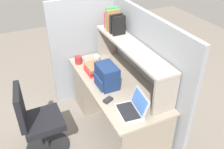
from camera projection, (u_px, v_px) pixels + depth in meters
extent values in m
plane|color=slate|center=(115.00, 125.00, 3.40)|extent=(8.00, 8.00, 0.00)
cube|color=gray|center=(116.00, 83.00, 3.01)|extent=(1.60, 0.70, 0.03)
cube|color=gray|center=(99.00, 84.00, 3.63)|extent=(0.40, 0.64, 0.70)
cube|color=gray|center=(148.00, 149.00, 2.62)|extent=(0.03, 0.64, 0.70)
cube|color=gray|center=(143.00, 72.00, 3.12)|extent=(1.84, 0.05, 1.55)
cube|color=gray|center=(87.00, 50.00, 3.61)|extent=(0.05, 1.06, 1.55)
cube|color=gray|center=(107.00, 41.00, 3.49)|extent=(0.03, 0.28, 0.42)
cube|color=gray|center=(165.00, 96.00, 2.43)|extent=(0.03, 0.28, 0.42)
cube|color=#AAA093|center=(132.00, 46.00, 2.84)|extent=(1.44, 0.28, 0.03)
cube|color=red|center=(110.00, 20.00, 3.23)|extent=(0.04, 0.16, 0.21)
cube|color=green|center=(112.00, 18.00, 3.18)|extent=(0.04, 0.17, 0.28)
cube|color=yellow|center=(112.00, 21.00, 3.16)|extent=(0.02, 0.14, 0.24)
cube|color=olive|center=(113.00, 20.00, 3.12)|extent=(0.04, 0.18, 0.27)
cube|color=orange|center=(115.00, 23.00, 3.10)|extent=(0.02, 0.15, 0.23)
cube|color=black|center=(116.00, 24.00, 3.07)|extent=(0.04, 0.17, 0.24)
cube|color=olive|center=(118.00, 26.00, 3.05)|extent=(0.02, 0.14, 0.21)
cube|color=black|center=(119.00, 26.00, 3.01)|extent=(0.03, 0.16, 0.24)
cube|color=#B7BABF|center=(129.00, 112.00, 2.53)|extent=(0.33, 0.25, 0.02)
cube|color=black|center=(128.00, 111.00, 2.52)|extent=(0.29, 0.20, 0.00)
cube|color=#B7BABF|center=(140.00, 101.00, 2.50)|extent=(0.32, 0.11, 0.19)
cube|color=#3F72CC|center=(139.00, 101.00, 2.50)|extent=(0.28, 0.08, 0.16)
cube|color=navy|center=(107.00, 76.00, 2.87)|extent=(0.30, 0.20, 0.27)
cube|color=navy|center=(99.00, 82.00, 2.86)|extent=(0.22, 0.04, 0.12)
cube|color=#262628|center=(108.00, 100.00, 2.68)|extent=(0.10, 0.12, 0.03)
cylinder|color=white|center=(97.00, 59.00, 3.37)|extent=(0.08, 0.08, 0.10)
cylinder|color=maroon|center=(78.00, 60.00, 3.35)|extent=(0.10, 0.10, 0.11)
cube|color=red|center=(94.00, 71.00, 3.18)|extent=(0.25, 0.20, 0.02)
cube|color=blue|center=(95.00, 70.00, 3.18)|extent=(0.22, 0.16, 0.02)
cube|color=red|center=(94.00, 68.00, 3.14)|extent=(0.23, 0.19, 0.03)
cube|color=olive|center=(94.00, 66.00, 3.14)|extent=(0.26, 0.20, 0.03)
cylinder|color=black|center=(48.00, 147.00, 3.06)|extent=(0.52, 0.52, 0.04)
cylinder|color=#262628|center=(45.00, 134.00, 2.94)|extent=(0.05, 0.05, 0.41)
cube|color=black|center=(43.00, 121.00, 2.83)|extent=(0.44, 0.44, 0.08)
cube|color=black|center=(20.00, 107.00, 2.64)|extent=(0.40, 0.11, 0.44)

